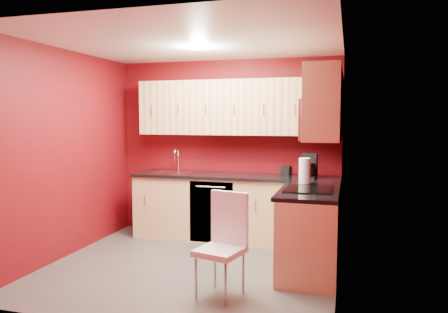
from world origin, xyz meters
The scene contains 21 objects.
floor centered at (0.00, 0.00, 0.00)m, with size 3.20×3.20×0.00m, color #4B4846.
ceiling centered at (0.00, 0.00, 2.50)m, with size 3.20×3.20×0.00m, color white.
wall_back centered at (0.00, 1.50, 1.25)m, with size 3.20×3.20×0.00m, color #60090C.
wall_front centered at (0.00, -1.50, 1.25)m, with size 3.20×3.20×0.00m, color #60090C.
wall_left centered at (-1.60, 0.00, 1.25)m, with size 3.00×3.00×0.00m, color #60090C.
wall_right centered at (1.60, 0.00, 1.25)m, with size 3.00×3.00×0.00m, color #60090C.
base_cabinets_back centered at (0.20, 1.20, 0.43)m, with size 2.80×0.60×0.87m, color #E7BD84.
base_cabinets_right centered at (1.30, 0.25, 0.43)m, with size 0.60×1.30×0.87m, color #E7BD84.
countertop_back centered at (0.20, 1.19, 0.89)m, with size 2.80×0.63×0.04m, color black.
countertop_right centered at (1.29, 0.23, 0.89)m, with size 0.63×1.27×0.04m, color black.
upper_cabinets_back centered at (0.20, 1.32, 1.83)m, with size 2.80×0.35×0.75m, color #DEB67D.
upper_cabinets_right centered at (1.42, 0.44, 1.89)m, with size 0.35×1.55×0.75m.
microwave centered at (1.39, 0.20, 1.66)m, with size 0.42×0.76×0.42m.
cooktop centered at (1.28, 0.20, 0.92)m, with size 0.50×0.55×0.01m, color black.
sink centered at (-0.70, 1.20, 0.94)m, with size 0.52×0.42×0.35m.
dishwasher_front centered at (-0.05, 0.91, 0.43)m, with size 0.60×0.02×0.82m, color black.
downlight centered at (0.00, 0.30, 2.48)m, with size 0.20×0.20×0.01m, color white.
coffee_maker centered at (1.20, 1.10, 1.07)m, with size 0.19×0.25×0.32m, color black, non-canonical shape.
napkin_holder centered at (0.88, 1.33, 0.97)m, with size 0.12×0.12×0.13m, color black, non-canonical shape.
paper_towel centered at (1.20, 0.58, 1.06)m, with size 0.18×0.18×0.31m, color white, non-canonical shape.
dining_chair centered at (0.54, -0.68, 0.49)m, with size 0.39×0.41×0.97m, color white, non-canonical shape.
Camera 1 is at (1.68, -4.52, 1.67)m, focal length 35.00 mm.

